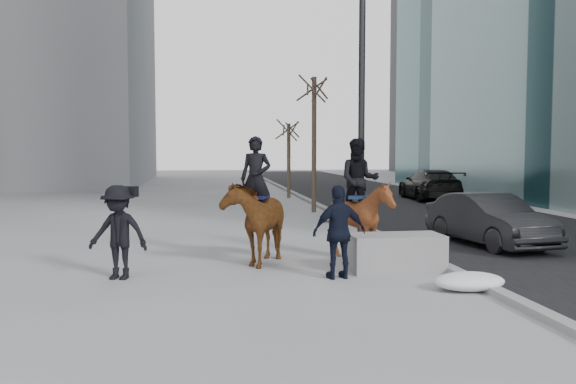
{
  "coord_description": "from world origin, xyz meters",
  "views": [
    {
      "loc": [
        -1.8,
        -11.77,
        2.42
      ],
      "look_at": [
        0.0,
        1.2,
        1.5
      ],
      "focal_mm": 38.0,
      "sensor_mm": 36.0,
      "label": 1
    }
  ],
  "objects": [
    {
      "name": "lamppost",
      "position": [
        2.6,
        4.81,
        4.99
      ],
      "size": [
        0.25,
        1.79,
        9.09
      ],
      "color": "black",
      "rests_on": "ground"
    },
    {
      "name": "mounted_left",
      "position": [
        -0.69,
        1.14,
        1.01
      ],
      "size": [
        1.68,
        2.3,
        2.7
      ],
      "color": "#4B1F0F",
      "rests_on": "ground"
    },
    {
      "name": "road",
      "position": [
        7.0,
        10.0,
        0.01
      ],
      "size": [
        8.0,
        90.0,
        0.01
      ],
      "primitive_type": "cube",
      "color": "black",
      "rests_on": "ground"
    },
    {
      "name": "feeder",
      "position": [
        0.7,
        -0.73,
        0.88
      ],
      "size": [
        1.08,
        0.92,
        1.75
      ],
      "color": "black",
      "rests_on": "ground"
    },
    {
      "name": "snow_piles",
      "position": [
        2.7,
        3.21,
        0.17
      ],
      "size": [
        1.39,
        10.85,
        0.35
      ],
      "color": "silver",
      "rests_on": "ground"
    },
    {
      "name": "tree_far",
      "position": [
        2.4,
        18.28,
        2.06
      ],
      "size": [
        1.2,
        1.2,
        4.11
      ],
      "primitive_type": null,
      "color": "#3C3323",
      "rests_on": "ground"
    },
    {
      "name": "planter",
      "position": [
        1.98,
        -0.17,
        0.37
      ],
      "size": [
        1.83,
        0.92,
        0.73
      ],
      "primitive_type": "cube",
      "rotation": [
        0.0,
        0.0,
        0.0
      ],
      "color": "gray",
      "rests_on": "ground"
    },
    {
      "name": "car_near",
      "position": [
        5.29,
        2.58,
        0.66
      ],
      "size": [
        1.95,
        4.14,
        1.31
      ],
      "primitive_type": "imported",
      "rotation": [
        0.0,
        0.0,
        0.15
      ],
      "color": "black",
      "rests_on": "ground"
    },
    {
      "name": "tree_near",
      "position": [
        2.4,
        11.26,
        2.87
      ],
      "size": [
        1.2,
        1.2,
        5.75
      ],
      "primitive_type": null,
      "color": "#33291E",
      "rests_on": "ground"
    },
    {
      "name": "ground",
      "position": [
        0.0,
        0.0,
        0.0
      ],
      "size": [
        120.0,
        120.0,
        0.0
      ],
      "primitive_type": "plane",
      "color": "gray",
      "rests_on": "ground"
    },
    {
      "name": "curb",
      "position": [
        3.0,
        10.0,
        0.06
      ],
      "size": [
        0.25,
        90.0,
        0.12
      ],
      "primitive_type": "cube",
      "color": "gray",
      "rests_on": "ground"
    },
    {
      "name": "camera_crew",
      "position": [
        -3.38,
        -0.21,
        0.89
      ],
      "size": [
        1.28,
        0.96,
        1.75
      ],
      "color": "black",
      "rests_on": "ground"
    },
    {
      "name": "mounted_right",
      "position": [
        1.59,
        1.15,
        1.07
      ],
      "size": [
        1.71,
        1.84,
        2.66
      ],
      "color": "#502510",
      "rests_on": "ground"
    },
    {
      "name": "car_far",
      "position": [
        8.92,
        16.11,
        0.73
      ],
      "size": [
        2.43,
        5.2,
        1.47
      ],
      "primitive_type": "imported",
      "rotation": [
        0.0,
        0.0,
        3.07
      ],
      "color": "black",
      "rests_on": "ground"
    }
  ]
}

